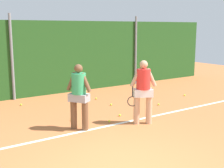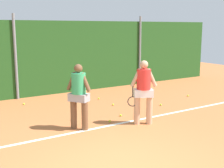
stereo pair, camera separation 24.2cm
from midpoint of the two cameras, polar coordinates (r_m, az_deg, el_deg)
ground_plane at (r=7.57m, az=-6.46°, el=-9.85°), size 30.34×30.34×0.00m
hedge_fence_backdrop at (r=11.80m, az=-17.22°, el=4.33°), size 19.72×0.25×2.89m
fence_post_center at (r=11.62m, az=-17.02°, el=4.84°), size 0.10×0.10×3.12m
fence_post_right at (r=14.23m, az=5.73°, el=6.22°), size 0.10×0.10×3.12m
court_baseline_paint at (r=7.80m, az=-7.33°, el=-9.23°), size 14.41×0.10×0.01m
player_foreground_near at (r=8.31m, az=6.73°, el=-0.92°), size 0.75×0.52×1.76m
player_midcourt at (r=7.88m, az=-5.36°, el=-1.71°), size 0.52×0.62×1.72m
tennis_ball_0 at (r=8.63m, az=0.37°, el=-6.95°), size 0.07×0.07×0.07m
tennis_ball_2 at (r=10.42m, az=0.87°, el=-3.87°), size 0.07×0.07×0.07m
tennis_ball_4 at (r=12.14m, az=14.57°, el=-2.12°), size 0.07×0.07×0.07m
tennis_ball_5 at (r=9.19m, az=2.39°, el=-5.87°), size 0.07×0.07×0.07m
tennis_ball_8 at (r=8.85m, az=-6.69°, el=-6.58°), size 0.07×0.07×0.07m
tennis_ball_9 at (r=11.31m, az=-1.89°, el=-2.71°), size 0.07×0.07×0.07m
tennis_ball_11 at (r=10.55m, az=9.75°, el=-3.84°), size 0.07×0.07×0.07m
tennis_ball_12 at (r=10.90m, az=-15.55°, el=-3.61°), size 0.07×0.07×0.07m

